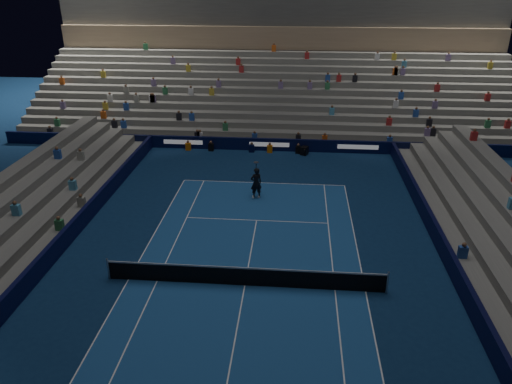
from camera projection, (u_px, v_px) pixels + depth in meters
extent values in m
plane|color=#0C2449|center=(245.00, 285.00, 22.31)|extent=(90.00, 90.00, 0.00)
cube|color=navy|center=(245.00, 285.00, 22.30)|extent=(10.97, 23.77, 0.01)
cube|color=black|center=(269.00, 144.00, 38.86)|extent=(44.00, 0.25, 1.00)
cube|color=black|center=(464.00, 287.00, 21.34)|extent=(0.25, 37.00, 1.00)
cube|color=black|center=(40.00, 266.00, 22.85)|extent=(0.25, 37.00, 1.00)
cube|color=slate|center=(270.00, 143.00, 39.87)|extent=(44.00, 1.00, 0.50)
cube|color=slate|center=(271.00, 137.00, 40.67)|extent=(44.00, 1.00, 1.00)
cube|color=slate|center=(272.00, 130.00, 41.48)|extent=(44.00, 1.00, 1.50)
cube|color=slate|center=(272.00, 124.00, 42.28)|extent=(44.00, 1.00, 2.00)
cube|color=slate|center=(273.00, 118.00, 43.08)|extent=(44.00, 1.00, 2.50)
cube|color=slate|center=(274.00, 112.00, 43.88)|extent=(44.00, 1.00, 3.00)
cube|color=slate|center=(274.00, 107.00, 44.68)|extent=(44.00, 1.00, 3.50)
cube|color=slate|center=(275.00, 102.00, 45.49)|extent=(44.00, 1.00, 4.00)
cube|color=slate|center=(275.00, 96.00, 46.29)|extent=(44.00, 1.00, 4.50)
cube|color=slate|center=(276.00, 92.00, 47.09)|extent=(44.00, 1.00, 5.00)
cube|color=slate|center=(276.00, 87.00, 47.89)|extent=(44.00, 1.00, 5.50)
cube|color=slate|center=(277.00, 82.00, 48.69)|extent=(44.00, 1.00, 6.00)
cube|color=#977B5D|center=(278.00, 38.00, 47.99)|extent=(44.00, 0.60, 2.20)
cube|color=#474745|center=(279.00, 9.00, 48.17)|extent=(44.00, 2.40, 3.00)
cube|color=slate|center=(481.00, 293.00, 21.38)|extent=(1.00, 37.00, 0.50)
cube|color=slate|center=(506.00, 289.00, 21.20)|extent=(1.00, 37.00, 1.00)
cube|color=slate|center=(25.00, 270.00, 23.02)|extent=(1.00, 37.00, 0.50)
cube|color=slate|center=(4.00, 264.00, 23.00)|extent=(1.00, 37.00, 1.00)
cylinder|color=#B2B2B7|center=(108.00, 269.00, 22.58)|extent=(0.10, 0.10, 1.10)
cylinder|color=#B2B2B7|center=(387.00, 282.00, 21.58)|extent=(0.10, 0.10, 1.10)
cube|color=black|center=(245.00, 277.00, 22.12)|extent=(12.80, 0.03, 0.90)
cube|color=white|center=(245.00, 268.00, 21.91)|extent=(12.80, 0.04, 0.08)
imported|color=black|center=(256.00, 183.00, 30.54)|extent=(0.87, 0.75, 2.03)
cube|color=black|center=(304.00, 151.00, 38.05)|extent=(0.68, 0.74, 0.65)
cylinder|color=black|center=(304.00, 150.00, 37.54)|extent=(0.28, 0.38, 0.16)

